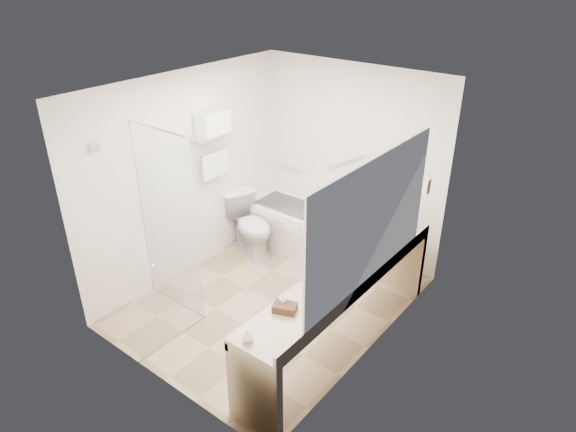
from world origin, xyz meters
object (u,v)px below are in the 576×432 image
Objects in this scene: bathtub at (302,228)px; vanity_counter at (342,294)px; amenity_basket at (285,308)px; toilet at (251,225)px; water_bottle_left at (404,225)px.

vanity_counter is (1.52, -1.39, 0.36)m from bathtub.
vanity_counter is at bearing -42.35° from bathtub.
amenity_basket is at bearing -56.67° from bathtub.
toilet is 2.12m from water_bottle_left.
bathtub is 1.72m from water_bottle_left.
amenity_basket is at bearing -111.56° from toilet.
amenity_basket is at bearing -98.33° from vanity_counter.
bathtub is at bearing -20.63° from toilet.
vanity_counter is 1.20m from water_bottle_left.
toilet is (-1.97, 0.85, -0.25)m from vanity_counter.
toilet reaches higher than bathtub.
amenity_basket reaches higher than bathtub.
water_bottle_left is at bearing -61.93° from toilet.
vanity_counter is 2.16m from toilet.
water_bottle_left reaches higher than toilet.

